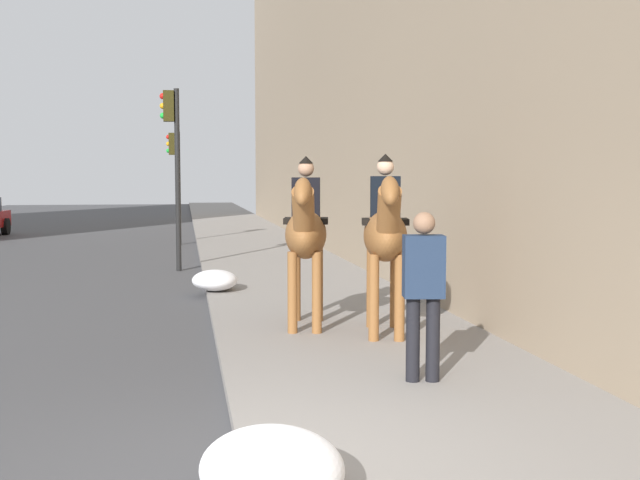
# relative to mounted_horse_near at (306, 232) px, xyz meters

# --- Properties ---
(sidewalk_slab) EXTENTS (120.00, 3.57, 0.12)m
(sidewalk_slab) POSITION_rel_mounted_horse_near_xyz_m (-5.03, -0.55, -1.37)
(sidewalk_slab) COLOR gray
(sidewalk_slab) RESTS_ON ground
(mounted_horse_near) EXTENTS (2.14, 0.84, 2.33)m
(mounted_horse_near) POSITION_rel_mounted_horse_near_xyz_m (0.00, 0.00, 0.00)
(mounted_horse_near) COLOR brown
(mounted_horse_near) RESTS_ON sidewalk_slab
(mounted_horse_far) EXTENTS (2.13, 0.85, 2.35)m
(mounted_horse_far) POSITION_rel_mounted_horse_near_xyz_m (-0.66, -0.94, 0.01)
(mounted_horse_far) COLOR brown
(mounted_horse_far) RESTS_ON sidewalk_slab
(pedestrian_greeting) EXTENTS (0.32, 0.44, 1.70)m
(pedestrian_greeting) POSITION_rel_mounted_horse_near_xyz_m (-2.95, -0.72, -0.33)
(pedestrian_greeting) COLOR black
(pedestrian_greeting) RESTS_ON sidewalk_slab
(traffic_light_near_curb) EXTENTS (0.20, 0.44, 4.20)m
(traffic_light_near_curb) POSITION_rel_mounted_horse_near_xyz_m (7.84, 1.84, 1.36)
(traffic_light_near_curb) COLOR black
(traffic_light_near_curb) RESTS_ON ground
(traffic_light_far_curb) EXTENTS (0.20, 0.44, 3.65)m
(traffic_light_far_curb) POSITION_rel_mounted_horse_near_xyz_m (15.04, 1.87, 1.03)
(traffic_light_far_curb) COLOR black
(traffic_light_far_curb) RESTS_ON ground
(snow_pile_near) EXTENTS (1.19, 0.92, 0.41)m
(snow_pile_near) POSITION_rel_mounted_horse_near_xyz_m (-5.52, 1.09, -1.10)
(snow_pile_near) COLOR white
(snow_pile_near) RESTS_ON sidewalk_slab
(snow_pile_far) EXTENTS (1.07, 0.82, 0.37)m
(snow_pile_far) POSITION_rel_mounted_horse_near_xyz_m (3.74, 1.09, -1.12)
(snow_pile_far) COLOR white
(snow_pile_far) RESTS_ON sidewalk_slab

